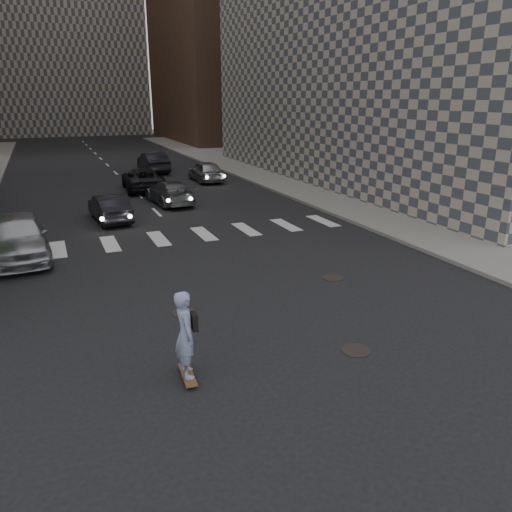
{
  "coord_description": "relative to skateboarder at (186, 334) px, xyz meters",
  "views": [
    {
      "loc": [
        -5.12,
        -11.32,
        5.79
      ],
      "look_at": [
        0.3,
        1.48,
        1.3
      ],
      "focal_mm": 35.0,
      "sensor_mm": 36.0,
      "label": 1
    }
  ],
  "objects": [
    {
      "name": "manhole_a",
      "position": [
        4.01,
        -0.37,
        -1.05
      ],
      "size": [
        0.7,
        0.7,
        0.02
      ],
      "primitive_type": "cylinder",
      "color": "black",
      "rests_on": "ground"
    },
    {
      "name": "silver_sedan",
      "position": [
        -3.48,
        10.42,
        -0.21
      ],
      "size": [
        2.29,
        5.06,
        1.69
      ],
      "primitive_type": "imported",
      "rotation": [
        0.0,
        0.0,
        0.06
      ],
      "color": "#AAABB1",
      "rests_on": "ground"
    },
    {
      "name": "manhole_b",
      "position": [
        0.81,
        3.33,
        -1.05
      ],
      "size": [
        0.7,
        0.7,
        0.02
      ],
      "primitive_type": "cylinder",
      "color": "black",
      "rests_on": "ground"
    },
    {
      "name": "sidewalk_right",
      "position": [
        17.31,
        22.13,
        -0.98
      ],
      "size": [
        13.0,
        80.0,
        0.15
      ],
      "primitive_type": "cube",
      "color": "gray",
      "rests_on": "ground"
    },
    {
      "name": "traffic_car_a",
      "position": [
        0.36,
        15.13,
        -0.4
      ],
      "size": [
        1.71,
        4.08,
        1.31
      ],
      "primitive_type": "imported",
      "rotation": [
        0.0,
        0.0,
        3.22
      ],
      "color": "black",
      "rests_on": "ground"
    },
    {
      "name": "manhole_c",
      "position": [
        6.11,
        4.13,
        -1.05
      ],
      "size": [
        0.7,
        0.7,
        0.02
      ],
      "primitive_type": "cylinder",
      "color": "black",
      "rests_on": "ground"
    },
    {
      "name": "ground",
      "position": [
        2.81,
        2.13,
        -1.06
      ],
      "size": [
        160.0,
        160.0,
        0.0
      ],
      "primitive_type": "plane",
      "color": "black",
      "rests_on": "ground"
    },
    {
      "name": "skateboarder",
      "position": [
        0.0,
        0.0,
        0.0
      ],
      "size": [
        0.53,
        1.03,
        2.01
      ],
      "rotation": [
        0.0,
        0.0,
        -0.08
      ],
      "color": "brown",
      "rests_on": "ground"
    },
    {
      "name": "building_right",
      "position": [
        21.3,
        20.62,
        9.93
      ],
      "size": [
        15.0,
        33.0,
        22.0
      ],
      "color": "#ADA08E",
      "rests_on": "ground"
    },
    {
      "name": "traffic_car_c",
      "position": [
        3.4,
        22.82,
        -0.36
      ],
      "size": [
        2.59,
        5.14,
        1.4
      ],
      "primitive_type": "imported",
      "rotation": [
        0.0,
        0.0,
        3.09
      ],
      "color": "black",
      "rests_on": "ground"
    },
    {
      "name": "traffic_car_d",
      "position": [
        8.12,
        24.49,
        -0.33
      ],
      "size": [
        1.72,
        4.26,
        1.45
      ],
      "primitive_type": "imported",
      "rotation": [
        0.0,
        0.0,
        3.14
      ],
      "color": "#A1A3A8",
      "rests_on": "ground"
    },
    {
      "name": "traffic_car_e",
      "position": [
        5.63,
        30.27,
        -0.27
      ],
      "size": [
        1.78,
        4.8,
        1.57
      ],
      "primitive_type": "imported",
      "rotation": [
        0.0,
        0.0,
        3.17
      ],
      "color": "black",
      "rests_on": "ground"
    },
    {
      "name": "traffic_car_b",
      "position": [
        3.96,
        17.96,
        -0.41
      ],
      "size": [
        2.19,
        4.59,
        1.29
      ],
      "primitive_type": "imported",
      "rotation": [
        0.0,
        0.0,
        3.23
      ],
      "color": "#525559",
      "rests_on": "ground"
    }
  ]
}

